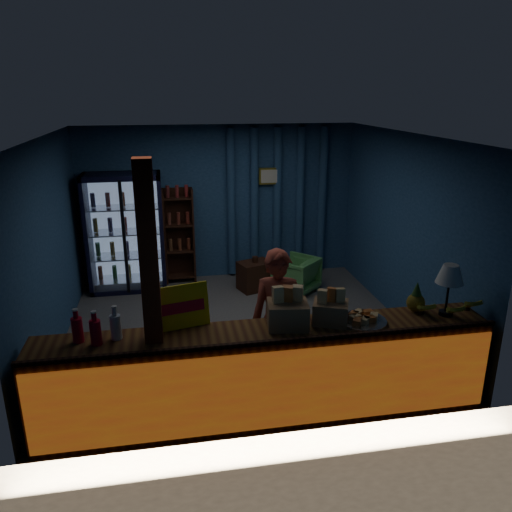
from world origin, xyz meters
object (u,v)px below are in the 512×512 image
(green_chair, at_px, (296,274))
(table_lamp, at_px, (450,276))
(shopkeeper, at_px, (278,322))
(pastry_tray, at_px, (362,320))

(green_chair, xyz_separation_m, table_lamp, (0.72, -3.14, 1.09))
(shopkeeper, relative_size, green_chair, 2.52)
(table_lamp, bearing_deg, green_chair, 102.98)
(shopkeeper, distance_m, green_chair, 2.86)
(table_lamp, bearing_deg, shopkeeper, 164.01)
(shopkeeper, height_order, pastry_tray, shopkeeper)
(shopkeeper, xyz_separation_m, pastry_tray, (0.74, -0.47, 0.19))
(green_chair, distance_m, pastry_tray, 3.22)
(pastry_tray, height_order, table_lamp, table_lamp)
(shopkeeper, distance_m, pastry_tray, 0.90)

